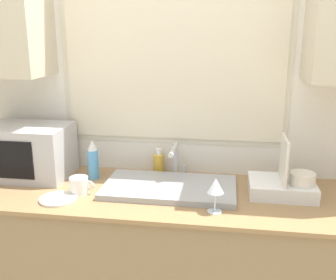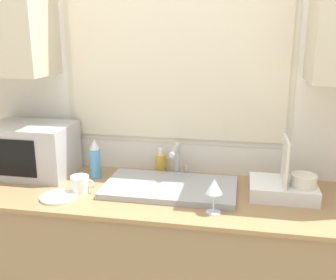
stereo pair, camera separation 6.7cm
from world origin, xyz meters
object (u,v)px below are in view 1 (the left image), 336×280
object	(u,v)px
dish_rack	(284,184)
spray_bottle	(93,160)
faucet	(176,157)
mug_near_sink	(79,185)
wine_glass	(216,187)
soap_bottle	(159,163)
microwave	(27,151)

from	to	relation	value
dish_rack	spray_bottle	world-z (taller)	dish_rack
faucet	dish_rack	distance (m)	0.58
mug_near_sink	wine_glass	distance (m)	0.68
soap_bottle	microwave	bearing A→B (deg)	-168.10
dish_rack	spray_bottle	size ratio (longest dim) A/B	1.46
microwave	faucet	bearing A→B (deg)	6.47
spray_bottle	microwave	bearing A→B (deg)	-178.18
microwave	dish_rack	bearing A→B (deg)	-2.52
dish_rack	wine_glass	distance (m)	0.41
faucet	soap_bottle	bearing A→B (deg)	151.31
microwave	spray_bottle	bearing A→B (deg)	1.82
microwave	soap_bottle	bearing A→B (deg)	11.90
faucet	microwave	xyz separation A→B (m)	(-0.81, -0.09, 0.03)
faucet	microwave	world-z (taller)	microwave
dish_rack	microwave	bearing A→B (deg)	177.48
spray_bottle	wine_glass	distance (m)	0.74
mug_near_sink	faucet	bearing A→B (deg)	33.63
soap_bottle	wine_glass	bearing A→B (deg)	-53.62
faucet	mug_near_sink	xyz separation A→B (m)	(-0.44, -0.29, -0.07)
faucet	soap_bottle	xyz separation A→B (m)	(-0.10, 0.06, -0.06)
microwave	dish_rack	xyz separation A→B (m)	(1.37, -0.06, -0.09)
microwave	soap_bottle	world-z (taller)	microwave
spray_bottle	soap_bottle	size ratio (longest dim) A/B	1.52
spray_bottle	faucet	bearing A→B (deg)	10.32
spray_bottle	wine_glass	world-z (taller)	spray_bottle
wine_glass	soap_bottle	bearing A→B (deg)	126.38
faucet	mug_near_sink	distance (m)	0.53
microwave	soap_bottle	size ratio (longest dim) A/B	3.22
soap_bottle	wine_glass	xyz separation A→B (m)	(0.33, -0.45, 0.06)
faucet	wine_glass	xyz separation A→B (m)	(0.23, -0.40, 0.00)
mug_near_sink	microwave	bearing A→B (deg)	151.63
spray_bottle	wine_glass	xyz separation A→B (m)	(0.67, -0.32, 0.02)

